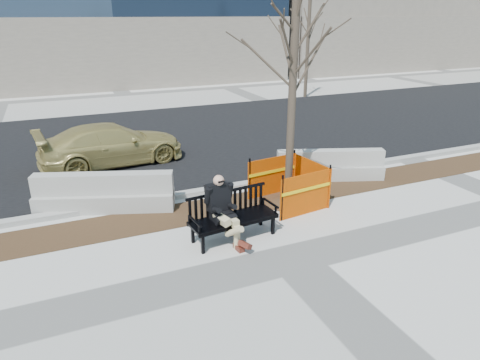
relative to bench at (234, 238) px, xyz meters
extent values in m
plane|color=beige|center=(0.70, -1.14, 0.00)|extent=(120.00, 120.00, 0.00)
cube|color=#47301C|center=(0.70, 1.46, 0.00)|extent=(40.00, 1.20, 0.02)
cube|color=black|center=(0.70, 7.66, 0.00)|extent=(60.00, 10.40, 0.01)
cube|color=#9E9B93|center=(0.70, 2.41, 0.06)|extent=(60.00, 0.25, 0.12)
imported|color=tan|center=(-1.53, 5.65, 0.00)|extent=(4.33, 2.17, 1.21)
camera|label=1|loc=(-2.91, -7.06, 4.23)|focal=32.25mm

